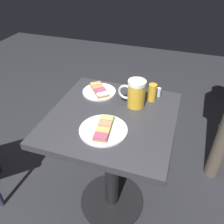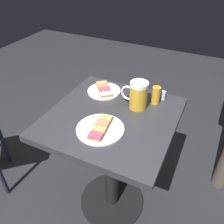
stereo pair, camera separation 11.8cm
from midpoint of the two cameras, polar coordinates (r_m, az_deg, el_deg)
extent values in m
plane|color=#28282D|center=(1.76, -2.06, -21.01)|extent=(6.00, 6.00, 0.00)
cylinder|color=black|center=(1.76, -2.06, -20.88)|extent=(0.44, 0.44, 0.01)
cylinder|color=black|center=(1.46, -2.38, -12.94)|extent=(0.09, 0.09, 0.73)
cube|color=#333338|center=(1.21, -2.81, -1.56)|extent=(0.66, 0.64, 0.04)
cylinder|color=white|center=(1.38, -5.61, 4.93)|extent=(0.20, 0.20, 0.01)
cube|color=#9E7547|center=(1.43, -6.35, 6.52)|extent=(0.07, 0.08, 0.01)
cube|color=#E5B266|center=(1.43, -6.38, 6.87)|extent=(0.07, 0.07, 0.01)
cube|color=#9E7547|center=(1.40, -5.88, 5.73)|extent=(0.07, 0.08, 0.01)
cube|color=#EA8E66|center=(1.39, -5.91, 6.09)|extent=(0.07, 0.07, 0.01)
cube|color=#9E7547|center=(1.36, -5.39, 4.90)|extent=(0.07, 0.08, 0.01)
cube|color=#BC4C70|center=(1.36, -5.42, 5.26)|extent=(0.07, 0.07, 0.01)
cube|color=#9E7547|center=(1.33, -4.87, 4.02)|extent=(0.07, 0.08, 0.01)
cube|color=white|center=(1.32, -4.90, 4.39)|extent=(0.07, 0.07, 0.01)
cylinder|color=white|center=(1.10, -5.07, -4.56)|extent=(0.23, 0.23, 0.01)
cube|color=#9E7547|center=(1.14, -4.19, -1.95)|extent=(0.05, 0.07, 0.01)
cube|color=#ADC66B|center=(1.14, -4.21, -1.55)|extent=(0.05, 0.07, 0.01)
cube|color=#9E7547|center=(1.11, -4.78, -3.38)|extent=(0.05, 0.07, 0.01)
cube|color=#EA8E66|center=(1.10, -4.81, -2.98)|extent=(0.05, 0.07, 0.01)
cube|color=#9E7547|center=(1.08, -5.42, -4.90)|extent=(0.05, 0.07, 0.01)
cube|color=#E5B266|center=(1.07, -5.45, -4.49)|extent=(0.05, 0.07, 0.01)
cube|color=#9E7547|center=(1.04, -6.09, -6.51)|extent=(0.05, 0.07, 0.01)
cube|color=#BC4C70|center=(1.04, -6.13, -6.10)|extent=(0.05, 0.07, 0.01)
cylinder|color=gold|center=(1.23, 3.26, 4.05)|extent=(0.09, 0.09, 0.13)
cylinder|color=white|center=(1.19, 3.38, 7.13)|extent=(0.10, 0.10, 0.02)
torus|color=silver|center=(1.24, 0.69, 4.84)|extent=(0.02, 0.09, 0.09)
cylinder|color=gold|center=(1.29, 7.30, 4.70)|extent=(0.05, 0.05, 0.10)
cylinder|color=silver|center=(1.35, 8.95, 4.77)|extent=(0.02, 0.02, 0.05)
camera|label=1|loc=(0.06, -92.86, -2.10)|focal=37.17mm
camera|label=2|loc=(0.06, 87.14, 2.10)|focal=37.17mm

